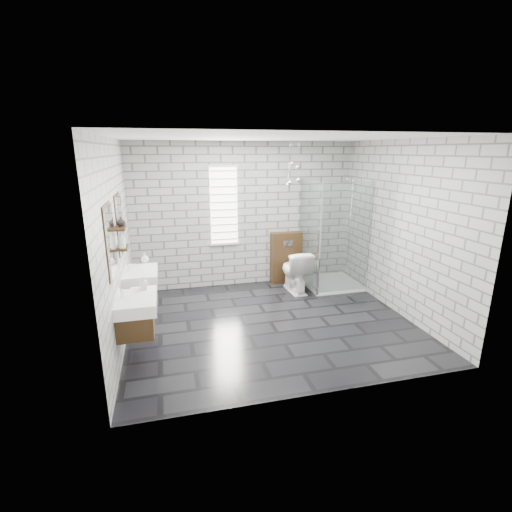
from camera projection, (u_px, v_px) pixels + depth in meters
name	position (u px, v px, depth m)	size (l,w,h in m)	color
floor	(271.00, 323.00, 5.68)	(4.20, 3.60, 0.02)	black
ceiling	(273.00, 137.00, 4.93)	(4.20, 3.60, 0.02)	white
wall_back	(245.00, 215.00, 7.00)	(4.20, 0.02, 2.70)	#A7A7A1
wall_front	(323.00, 276.00, 3.62)	(4.20, 0.02, 2.70)	#A7A7A1
wall_left	(116.00, 245.00, 4.82)	(0.02, 3.60, 2.70)	#A7A7A1
wall_right	(401.00, 229.00, 5.80)	(0.02, 3.60, 2.70)	#A7A7A1
vanity_left	(133.00, 304.00, 4.45)	(0.47, 0.70, 1.57)	#3C2712
vanity_right	(138.00, 277.00, 5.41)	(0.47, 0.70, 1.57)	#3C2712
shelf_lower	(122.00, 248.00, 4.80)	(0.14, 0.30, 0.03)	#3C2712
shelf_upper	(120.00, 228.00, 4.73)	(0.14, 0.30, 0.03)	#3C2712
window	(224.00, 206.00, 6.82)	(0.56, 0.05, 1.48)	white
cistern_panel	(286.00, 257.00, 7.31)	(0.60, 0.20, 1.00)	#3C2712
flush_plate	(288.00, 244.00, 7.13)	(0.18, 0.01, 0.12)	silver
shower_enclosure	(330.00, 262.00, 6.99)	(1.00, 1.00, 2.03)	white
pendant_cluster	(293.00, 175.00, 6.57)	(0.28, 0.25, 0.79)	silver
toilet	(295.00, 271.00, 6.85)	(0.44, 0.77, 0.78)	white
soap_bottle_a	(144.00, 283.00, 4.63)	(0.08, 0.08, 0.17)	#B2B2B2
soap_bottle_b	(145.00, 258.00, 5.75)	(0.12, 0.12, 0.16)	#B2B2B2
soap_bottle_c	(121.00, 239.00, 4.67)	(0.09, 0.09, 0.24)	#B2B2B2
vase	(121.00, 222.00, 4.75)	(0.11, 0.11, 0.12)	#B2B2B2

